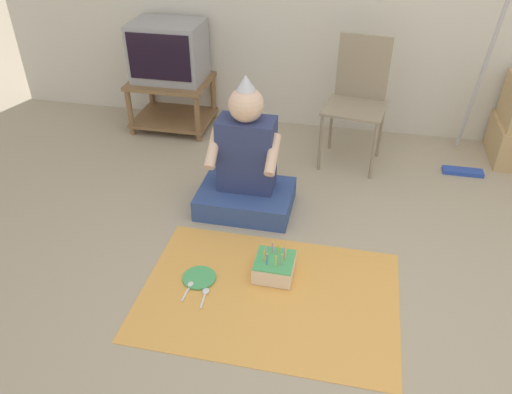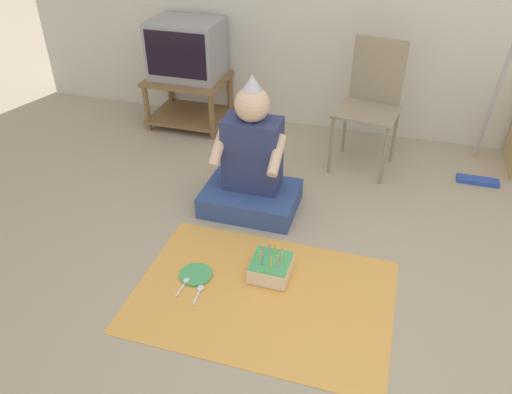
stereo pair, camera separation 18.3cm
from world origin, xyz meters
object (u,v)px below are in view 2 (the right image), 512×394
object	(u,v)px
tv	(186,49)
birthday_cake	(271,268)
paper_plate	(196,274)
folding_chair	(372,97)
person_seated	(251,168)
dust_mop	(490,126)

from	to	relation	value
tv	birthday_cake	world-z (taller)	tv
birthday_cake	paper_plate	bearing A→B (deg)	-163.05
folding_chair	person_seated	bearing A→B (deg)	-128.40
person_seated	paper_plate	xyz separation A→B (m)	(-0.09, -0.73, -0.27)
birthday_cake	dust_mop	bearing A→B (deg)	51.64
birthday_cake	tv	bearing A→B (deg)	124.89
tv	paper_plate	xyz separation A→B (m)	(0.77, -1.78, -0.62)
tv	birthday_cake	size ratio (longest dim) A/B	2.63
paper_plate	tv	bearing A→B (deg)	113.37
dust_mop	birthday_cake	distance (m)	1.87
tv	folding_chair	world-z (taller)	folding_chair
folding_chair	dust_mop	xyz separation A→B (m)	(0.81, 0.04, -0.13)
tv	paper_plate	bearing A→B (deg)	-66.63
dust_mop	birthday_cake	xyz separation A→B (m)	(-1.14, -1.44, -0.33)
birthday_cake	paper_plate	distance (m)	0.41
dust_mop	paper_plate	world-z (taller)	dust_mop
person_seated	paper_plate	distance (m)	0.78
dust_mop	paper_plate	xyz separation A→B (m)	(-1.53, -1.56, -0.37)
dust_mop	person_seated	bearing A→B (deg)	-149.83
dust_mop	person_seated	size ratio (longest dim) A/B	1.46
dust_mop	paper_plate	distance (m)	2.22
tv	person_seated	xyz separation A→B (m)	(0.86, -1.05, -0.35)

